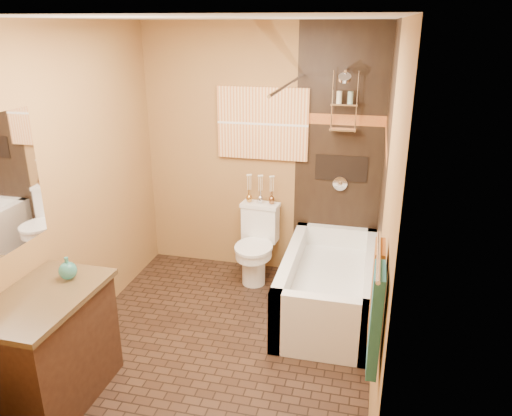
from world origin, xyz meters
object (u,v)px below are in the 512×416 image
(sunset_painting, at_px, (263,124))
(bathtub, at_px, (329,290))
(vanity, at_px, (50,349))
(toilet, at_px, (256,244))

(sunset_painting, bearing_deg, bathtub, -42.91)
(vanity, bearing_deg, bathtub, 43.52)
(sunset_painting, xyz_separation_m, bathtub, (0.78, -0.73, -1.33))
(bathtub, height_order, toilet, toilet)
(sunset_painting, distance_m, bathtub, 1.70)
(bathtub, relative_size, vanity, 1.60)
(toilet, height_order, vanity, vanity)
(bathtub, relative_size, toilet, 1.98)
(bathtub, bearing_deg, vanity, -137.65)
(sunset_painting, xyz_separation_m, toilet, (-0.00, -0.26, -1.17))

